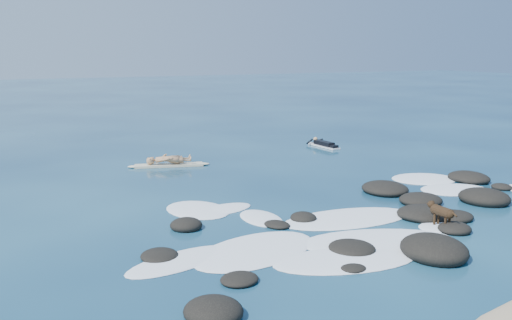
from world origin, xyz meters
TOP-DOWN VIEW (x-y plane):
  - ground at (0.00, 0.00)m, footprint 160.00×160.00m
  - reef_rocks at (0.86, -1.15)m, footprint 13.66×7.37m
  - breaking_foam at (0.22, -0.98)m, footprint 15.63×7.73m
  - standing_surfer_rig at (-3.09, 8.45)m, footprint 3.16×1.22m
  - paddling_surfer_rig at (4.84, 9.58)m, footprint 0.98×2.18m
  - dog at (0.81, -2.20)m, footprint 0.29×1.07m

SIDE VIEW (x-z plane):
  - ground at x=0.00m, z-range 0.00..0.00m
  - breaking_foam at x=0.22m, z-range -0.05..0.07m
  - reef_rocks at x=0.86m, z-range -0.20..0.42m
  - paddling_surfer_rig at x=4.84m, z-range -0.06..0.32m
  - dog at x=0.81m, z-range 0.11..0.79m
  - standing_surfer_rig at x=-3.09m, z-range -0.19..1.63m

